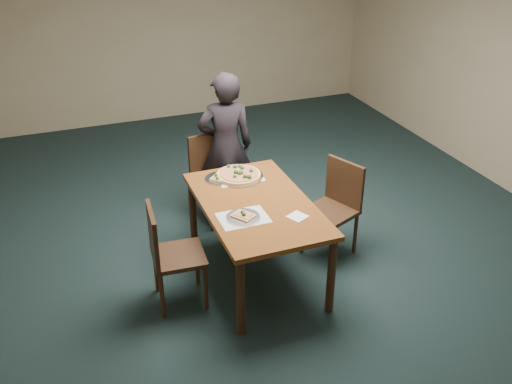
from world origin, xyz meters
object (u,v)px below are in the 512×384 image
object	(u,v)px
chair_right	(336,203)
slice_plate_near	(243,216)
dining_table	(256,212)
chair_left	(169,251)
pizza_pan	(239,175)
diner	(226,147)
chair_far	(213,172)
slice_plate_far	(220,178)

from	to	relation	value
chair_right	slice_plate_near	bearing A→B (deg)	-95.77
dining_table	chair_left	xyz separation A→B (m)	(-0.81, -0.11, -0.14)
chair_right	pizza_pan	world-z (taller)	chair_right
chair_left	pizza_pan	xyz separation A→B (m)	(0.83, 0.62, 0.26)
dining_table	chair_right	size ratio (longest dim) A/B	1.65
dining_table	chair_right	xyz separation A→B (m)	(0.84, 0.11, -0.14)
diner	dining_table	bearing A→B (deg)	92.22
chair_far	chair_left	xyz separation A→B (m)	(-0.76, -1.26, 0.00)
dining_table	chair_far	world-z (taller)	chair_far
dining_table	pizza_pan	world-z (taller)	pizza_pan
chair_far	chair_left	bearing A→B (deg)	-134.74
slice_plate_near	pizza_pan	bearing A→B (deg)	73.31
slice_plate_near	dining_table	bearing A→B (deg)	47.15
dining_table	diner	bearing A→B (deg)	84.80
chair_right	dining_table	bearing A→B (deg)	-105.25
chair_far	pizza_pan	size ratio (longest dim) A/B	2.01
pizza_pan	slice_plate_far	size ratio (longest dim) A/B	1.61
chair_left	diner	size ratio (longest dim) A/B	0.58
chair_far	chair_left	size ratio (longest dim) A/B	1.00
chair_far	slice_plate_near	bearing A→B (deg)	-109.73
diner	pizza_pan	world-z (taller)	diner
dining_table	diner	size ratio (longest dim) A/B	0.96
dining_table	chair_far	distance (m)	1.16
chair_far	dining_table	bearing A→B (deg)	-101.41
chair_far	diner	distance (m)	0.30
diner	slice_plate_near	bearing A→B (deg)	85.14
dining_table	slice_plate_far	distance (m)	0.56
dining_table	chair_right	bearing A→B (deg)	7.44
chair_left	chair_right	bearing A→B (deg)	-78.12
chair_left	slice_plate_far	xyz separation A→B (m)	(0.65, 0.64, 0.25)
pizza_pan	slice_plate_near	world-z (taller)	pizza_pan
chair_right	diner	xyz separation A→B (m)	(-0.74, 1.03, 0.27)
chair_right	diner	bearing A→B (deg)	-167.11
chair_far	chair_right	xyz separation A→B (m)	(0.89, -1.04, 0.00)
chair_left	slice_plate_near	size ratio (longest dim) A/B	3.25
dining_table	chair_far	bearing A→B (deg)	92.04
chair_left	slice_plate_far	world-z (taller)	chair_left
chair_far	chair_left	world-z (taller)	same
chair_far	slice_plate_far	bearing A→B (deg)	-113.90
chair_far	slice_plate_near	xyz separation A→B (m)	(-0.15, -1.35, 0.25)
dining_table	slice_plate_far	xyz separation A→B (m)	(-0.15, 0.53, 0.10)
slice_plate_far	chair_right	bearing A→B (deg)	-22.76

